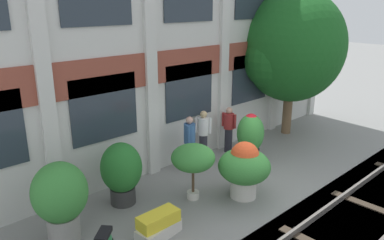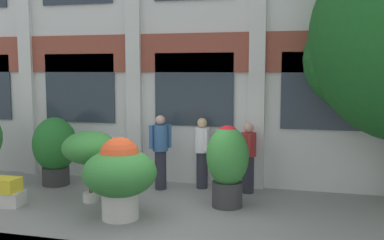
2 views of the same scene
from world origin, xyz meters
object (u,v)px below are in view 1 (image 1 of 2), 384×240
(broadleaf_tree, at_px, (292,49))
(potted_plant_ribbed_drum, at_px, (244,167))
(potted_plant_stone_basin, at_px, (60,197))
(resident_watching_tracks, at_px, (203,134))
(resident_near_plants, at_px, (229,128))
(potted_plant_fluted_column, at_px, (250,136))
(potted_plant_square_trough, at_px, (159,226))
(resident_by_doorway, at_px, (190,142))
(potted_plant_glazed_jar, at_px, (122,171))
(potted_plant_tall_urn, at_px, (193,159))

(broadleaf_tree, distance_m, potted_plant_ribbed_drum, 6.00)
(potted_plant_ribbed_drum, bearing_deg, potted_plant_stone_basin, 161.81)
(resident_watching_tracks, bearing_deg, resident_near_plants, 136.18)
(broadleaf_tree, distance_m, resident_near_plants, 3.90)
(potted_plant_stone_basin, xyz_separation_m, potted_plant_fluted_column, (6.00, -0.18, -0.10))
(resident_watching_tracks, xyz_separation_m, resident_near_plants, (1.07, -0.12, -0.04))
(potted_plant_square_trough, relative_size, resident_by_doorway, 0.63)
(potted_plant_square_trough, bearing_deg, potted_plant_glazed_jar, 82.21)
(broadleaf_tree, bearing_deg, potted_plant_stone_basin, -175.82)
(potted_plant_tall_urn, height_order, potted_plant_ribbed_drum, potted_plant_ribbed_drum)
(potted_plant_square_trough, height_order, resident_watching_tracks, resident_watching_tracks)
(potted_plant_square_trough, bearing_deg, potted_plant_stone_basin, 139.87)
(potted_plant_tall_urn, bearing_deg, resident_watching_tracks, 39.52)
(broadleaf_tree, distance_m, resident_watching_tracks, 4.79)
(potted_plant_glazed_jar, xyz_separation_m, resident_near_plants, (4.49, 0.47, -0.05))
(resident_near_plants, bearing_deg, potted_plant_tall_urn, 13.25)
(potted_plant_fluted_column, bearing_deg, potted_plant_ribbed_drum, -145.51)
(resident_by_doorway, bearing_deg, resident_near_plants, 57.13)
(resident_near_plants, bearing_deg, potted_plant_glazed_jar, -7.14)
(potted_plant_stone_basin, relative_size, resident_by_doorway, 1.05)
(potted_plant_tall_urn, xyz_separation_m, resident_near_plants, (3.05, 1.51, -0.27))
(resident_by_doorway, relative_size, resident_watching_tracks, 1.04)
(potted_plant_tall_urn, height_order, potted_plant_square_trough, potted_plant_tall_urn)
(potted_plant_tall_urn, distance_m, resident_by_doorway, 1.70)
(potted_plant_fluted_column, bearing_deg, resident_near_plants, 76.76)
(potted_plant_tall_urn, relative_size, potted_plant_square_trough, 1.36)
(broadleaf_tree, bearing_deg, potted_plant_tall_urn, -168.40)
(potted_plant_ribbed_drum, xyz_separation_m, potted_plant_glazed_jar, (-2.47, 1.86, 0.04))
(potted_plant_square_trough, bearing_deg, potted_plant_ribbed_drum, -2.19)
(potted_plant_tall_urn, xyz_separation_m, resident_watching_tracks, (1.97, 1.63, -0.24))
(potted_plant_stone_basin, bearing_deg, resident_by_doorway, 9.61)
(potted_plant_glazed_jar, height_order, resident_watching_tracks, resident_watching_tracks)
(potted_plant_square_trough, height_order, potted_plant_glazed_jar, potted_plant_glazed_jar)
(potted_plant_glazed_jar, bearing_deg, potted_plant_ribbed_drum, -36.99)
(broadleaf_tree, xyz_separation_m, resident_near_plants, (-3.08, 0.25, -2.39))
(potted_plant_tall_urn, bearing_deg, potted_plant_fluted_column, 8.00)
(potted_plant_stone_basin, distance_m, resident_by_doorway, 4.36)
(potted_plant_stone_basin, bearing_deg, broadleaf_tree, 4.18)
(potted_plant_glazed_jar, distance_m, resident_watching_tracks, 3.47)
(potted_plant_glazed_jar, bearing_deg, broadleaf_tree, 1.64)
(potted_plant_fluted_column, distance_m, resident_by_doorway, 1.93)
(resident_by_doorway, bearing_deg, potted_plant_tall_urn, -78.49)
(potted_plant_tall_urn, relative_size, resident_watching_tracks, 0.90)
(potted_plant_glazed_jar, bearing_deg, resident_near_plants, 5.91)
(resident_near_plants, bearing_deg, broadleaf_tree, 162.34)
(potted_plant_square_trough, xyz_separation_m, resident_by_doorway, (2.77, 2.02, 0.64))
(resident_watching_tracks, bearing_deg, potted_plant_fluted_column, 85.91)
(potted_plant_ribbed_drum, bearing_deg, potted_plant_square_trough, 177.81)
(broadleaf_tree, xyz_separation_m, potted_plant_glazed_jar, (-7.57, -0.22, -2.34))
(potted_plant_ribbed_drum, bearing_deg, potted_plant_fluted_column, 34.49)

